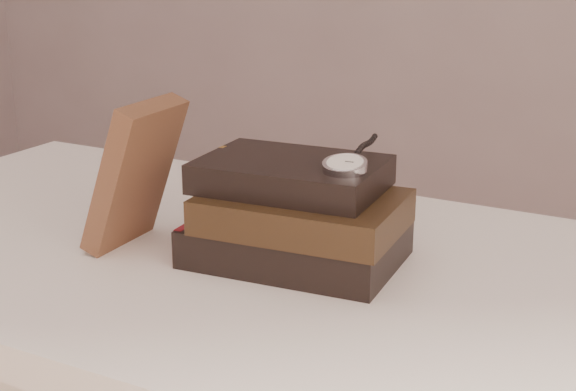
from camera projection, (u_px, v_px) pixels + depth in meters
The scene contains 5 objects.
table at pixel (194, 311), 1.04m from camera, with size 1.00×0.60×0.75m.
book_stack at pixel (297, 216), 0.94m from camera, with size 0.24×0.18×0.11m.
journal at pixel (135, 174), 0.97m from camera, with size 0.03×0.11×0.18m, color #45281A.
pocket_watch at pixel (348, 163), 0.89m from camera, with size 0.05×0.15×0.02m.
eyeglasses at pixel (260, 179), 1.04m from camera, with size 0.10×0.12×0.05m.
Camera 1 is at (0.55, -0.43, 1.11)m, focal length 52.86 mm.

